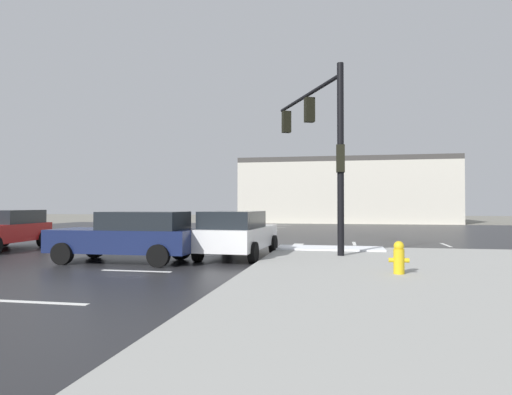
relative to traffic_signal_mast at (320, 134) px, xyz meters
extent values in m
plane|color=slate|center=(-4.69, 4.82, -4.40)|extent=(120.00, 120.00, 0.00)
cube|color=#232326|center=(-4.69, 4.82, -4.39)|extent=(44.00, 44.00, 0.02)
cube|color=white|center=(0.31, 0.82, -4.23)|extent=(4.00, 1.60, 0.06)
cube|color=silver|center=(-4.69, -9.18, -4.38)|extent=(2.00, 0.15, 0.01)
cube|color=silver|center=(-4.69, -5.18, -4.38)|extent=(2.00, 0.15, 0.01)
cube|color=silver|center=(-4.69, -1.18, -4.38)|extent=(2.00, 0.15, 0.01)
cube|color=silver|center=(-4.69, 2.82, -4.38)|extent=(2.00, 0.15, 0.01)
cube|color=silver|center=(-4.69, 6.82, -4.38)|extent=(2.00, 0.15, 0.01)
cube|color=silver|center=(-4.69, 10.82, -4.38)|extent=(2.00, 0.15, 0.01)
cube|color=silver|center=(-4.69, 14.82, -4.38)|extent=(2.00, 0.15, 0.01)
cube|color=silver|center=(-4.69, 18.82, -4.38)|extent=(2.00, 0.15, 0.01)
cube|color=silver|center=(-4.69, 22.82, -4.38)|extent=(2.00, 0.15, 0.01)
cube|color=silver|center=(-14.69, 4.82, -4.38)|extent=(0.15, 2.00, 0.01)
cube|color=silver|center=(-10.69, 4.82, -4.38)|extent=(0.15, 2.00, 0.01)
cube|color=silver|center=(-6.69, 4.82, -4.38)|extent=(0.15, 2.00, 0.01)
cube|color=silver|center=(-2.69, 4.82, -4.38)|extent=(0.15, 2.00, 0.01)
cube|color=silver|center=(1.31, 4.82, -4.38)|extent=(0.15, 2.00, 0.01)
cube|color=silver|center=(5.31, 4.82, -4.38)|extent=(0.15, 2.00, 0.01)
cube|color=silver|center=(-1.19, 0.82, -4.38)|extent=(0.45, 7.00, 0.01)
cylinder|color=black|center=(0.72, -1.43, -1.07)|extent=(0.22, 0.22, 6.38)
cylinder|color=black|center=(-0.60, 1.18, 1.72)|extent=(2.76, 5.29, 0.14)
cube|color=black|center=(-0.46, 0.92, 1.09)|extent=(0.45, 0.41, 0.95)
sphere|color=red|center=(-0.54, 1.06, 1.38)|extent=(0.20, 0.20, 0.20)
cube|color=black|center=(-1.65, 3.27, 1.09)|extent=(0.45, 0.41, 0.95)
sphere|color=red|center=(-1.72, 3.41, 1.38)|extent=(0.20, 0.20, 0.20)
cube|color=black|center=(0.72, -1.43, -1.06)|extent=(0.28, 0.36, 0.90)
cylinder|color=gold|center=(2.12, -5.18, -3.96)|extent=(0.26, 0.26, 0.60)
sphere|color=gold|center=(2.12, -5.18, -3.59)|extent=(0.25, 0.25, 0.25)
cylinder|color=gold|center=(1.94, -5.18, -3.93)|extent=(0.12, 0.11, 0.11)
cylinder|color=gold|center=(2.30, -5.18, -3.93)|extent=(0.12, 0.11, 0.11)
cube|color=beige|center=(1.10, 31.53, -1.37)|extent=(21.40, 8.00, 6.07)
cube|color=#3F3D3A|center=(1.10, 31.53, 1.92)|extent=(21.40, 8.00, 0.50)
cube|color=#141E47|center=(-5.93, -3.49, -3.70)|extent=(4.50, 1.80, 0.70)
cube|color=black|center=(-5.25, -3.49, -3.08)|extent=(2.48, 1.66, 0.55)
cylinder|color=black|center=(-7.46, -4.39, -4.05)|extent=(0.66, 0.22, 0.66)
cylinder|color=black|center=(-7.46, -2.59, -4.05)|extent=(0.66, 0.22, 0.66)
cylinder|color=black|center=(-4.40, -4.39, -4.05)|extent=(0.66, 0.22, 0.66)
cylinder|color=black|center=(-4.40, -2.59, -4.05)|extent=(0.66, 0.22, 0.66)
sphere|color=white|center=(-8.13, -4.06, -3.70)|extent=(0.18, 0.18, 0.18)
sphere|color=white|center=(-8.13, -2.91, -3.70)|extent=(0.18, 0.18, 0.18)
cube|color=white|center=(-2.73, -1.42, -3.70)|extent=(2.02, 4.58, 0.70)
cube|color=black|center=(-2.77, -2.10, -3.08)|extent=(1.78, 2.55, 0.55)
cylinder|color=black|center=(-3.56, 0.15, -4.05)|extent=(0.25, 0.67, 0.66)
cylinder|color=black|center=(-1.76, 0.06, -4.05)|extent=(0.25, 0.67, 0.66)
cylinder|color=black|center=(-3.71, -2.91, -4.05)|extent=(0.25, 0.67, 0.66)
cylinder|color=black|center=(-1.91, -2.99, -4.05)|extent=(0.25, 0.67, 0.66)
sphere|color=white|center=(-3.20, 0.80, -3.70)|extent=(0.18, 0.18, 0.18)
sphere|color=white|center=(-2.05, 0.75, -3.70)|extent=(0.18, 0.18, 0.18)
cube|color=black|center=(-12.62, -0.28, -3.08)|extent=(1.87, 2.61, 0.55)
cylinder|color=black|center=(-11.80, 0.65, -4.05)|extent=(0.28, 0.68, 0.66)
cylinder|color=black|center=(-13.60, 0.49, -4.05)|extent=(0.28, 0.68, 0.66)
camera|label=1|loc=(0.79, -16.55, -2.60)|focal=31.63mm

